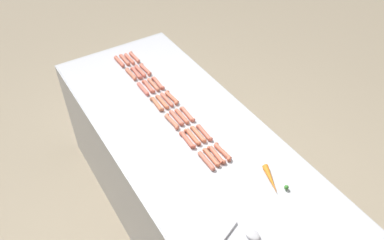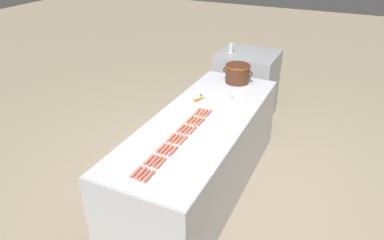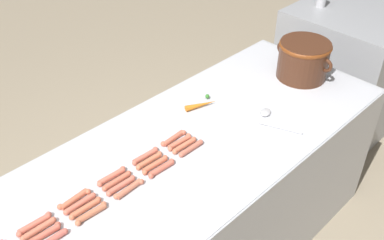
# 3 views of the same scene
# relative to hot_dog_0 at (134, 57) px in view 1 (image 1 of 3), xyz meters

# --- Properties ---
(ground_plane) EXTENTS (20.00, 20.00, 0.00)m
(ground_plane) POSITION_rel_hot_dog_0_xyz_m (0.08, 0.98, -0.84)
(ground_plane) COLOR gray
(griddle_counter) EXTENTS (0.85, 2.41, 0.83)m
(griddle_counter) POSITION_rel_hot_dog_0_xyz_m (0.08, 0.98, -0.43)
(griddle_counter) COLOR #ADAFB5
(griddle_counter) RESTS_ON ground_plane
(hot_dog_0) EXTENTS (0.03, 0.15, 0.02)m
(hot_dog_0) POSITION_rel_hot_dog_0_xyz_m (0.00, 0.00, 0.00)
(hot_dog_0) COLOR #CF6A54
(hot_dog_0) RESTS_ON griddle_counter
(hot_dog_1) EXTENTS (0.03, 0.15, 0.02)m
(hot_dog_1) POSITION_rel_hot_dog_0_xyz_m (0.00, 0.17, 0.00)
(hot_dog_1) COLOR #CE6953
(hot_dog_1) RESTS_ON griddle_counter
(hot_dog_2) EXTENTS (0.03, 0.15, 0.02)m
(hot_dog_2) POSITION_rel_hot_dog_0_xyz_m (0.00, 0.35, 0.00)
(hot_dog_2) COLOR #D36A54
(hot_dog_2) RESTS_ON griddle_counter
(hot_dog_3) EXTENTS (0.03, 0.15, 0.02)m
(hot_dog_3) POSITION_rel_hot_dog_0_xyz_m (0.00, 0.53, 0.00)
(hot_dog_3) COLOR #D36C4D
(hot_dog_3) RESTS_ON griddle_counter
(hot_dog_4) EXTENTS (0.03, 0.15, 0.02)m
(hot_dog_4) POSITION_rel_hot_dog_0_xyz_m (0.00, 0.71, 0.00)
(hot_dog_4) COLOR #D66C54
(hot_dog_4) RESTS_ON griddle_counter
(hot_dog_5) EXTENTS (0.03, 0.15, 0.02)m
(hot_dog_5) POSITION_rel_hot_dog_0_xyz_m (0.00, 0.89, 0.00)
(hot_dog_5) COLOR #CE6954
(hot_dog_5) RESTS_ON griddle_counter
(hot_dog_6) EXTENTS (0.03, 0.15, 0.02)m
(hot_dog_6) POSITION_rel_hot_dog_0_xyz_m (0.00, 1.07, 0.00)
(hot_dog_6) COLOR #D16A50
(hot_dog_6) RESTS_ON griddle_counter
(hot_dog_7) EXTENTS (0.03, 0.15, 0.02)m
(hot_dog_7) POSITION_rel_hot_dog_0_xyz_m (0.04, 0.00, 0.00)
(hot_dog_7) COLOR #D26650
(hot_dog_7) RESTS_ON griddle_counter
(hot_dog_8) EXTENTS (0.03, 0.15, 0.02)m
(hot_dog_8) POSITION_rel_hot_dog_0_xyz_m (0.04, 0.17, 0.00)
(hot_dog_8) COLOR #D66955
(hot_dog_8) RESTS_ON griddle_counter
(hot_dog_9) EXTENTS (0.03, 0.15, 0.02)m
(hot_dog_9) POSITION_rel_hot_dog_0_xyz_m (0.04, 0.35, 0.00)
(hot_dog_9) COLOR #CD6F53
(hot_dog_9) RESTS_ON griddle_counter
(hot_dog_10) EXTENTS (0.02, 0.15, 0.02)m
(hot_dog_10) POSITION_rel_hot_dog_0_xyz_m (0.04, 0.53, 0.00)
(hot_dog_10) COLOR #CF6A53
(hot_dog_10) RESTS_ON griddle_counter
(hot_dog_11) EXTENTS (0.03, 0.15, 0.02)m
(hot_dog_11) POSITION_rel_hot_dog_0_xyz_m (0.04, 0.71, 0.00)
(hot_dog_11) COLOR #CD684D
(hot_dog_11) RESTS_ON griddle_counter
(hot_dog_12) EXTENTS (0.03, 0.15, 0.02)m
(hot_dog_12) POSITION_rel_hot_dog_0_xyz_m (0.04, 0.89, 0.00)
(hot_dog_12) COLOR #D0724F
(hot_dog_12) RESTS_ON griddle_counter
(hot_dog_13) EXTENTS (0.03, 0.15, 0.02)m
(hot_dog_13) POSITION_rel_hot_dog_0_xyz_m (0.04, 1.07, 0.00)
(hot_dog_13) COLOR #D46D51
(hot_dog_13) RESTS_ON griddle_counter
(hot_dog_14) EXTENTS (0.03, 0.15, 0.02)m
(hot_dog_14) POSITION_rel_hot_dog_0_xyz_m (0.07, -0.01, 0.00)
(hot_dog_14) COLOR #CB6952
(hot_dog_14) RESTS_ON griddle_counter
(hot_dog_15) EXTENTS (0.03, 0.15, 0.02)m
(hot_dog_15) POSITION_rel_hot_dog_0_xyz_m (0.07, 0.18, 0.00)
(hot_dog_15) COLOR #CF6655
(hot_dog_15) RESTS_ON griddle_counter
(hot_dog_16) EXTENTS (0.03, 0.15, 0.02)m
(hot_dog_16) POSITION_rel_hot_dog_0_xyz_m (0.07, 0.35, 0.00)
(hot_dog_16) COLOR #CE644F
(hot_dog_16) RESTS_ON griddle_counter
(hot_dog_17) EXTENTS (0.03, 0.15, 0.02)m
(hot_dog_17) POSITION_rel_hot_dog_0_xyz_m (0.07, 0.53, 0.00)
(hot_dog_17) COLOR #D26F4D
(hot_dog_17) RESTS_ON griddle_counter
(hot_dog_18) EXTENTS (0.03, 0.15, 0.02)m
(hot_dog_18) POSITION_rel_hot_dog_0_xyz_m (0.07, 0.71, 0.00)
(hot_dog_18) COLOR #CF6C56
(hot_dog_18) RESTS_ON griddle_counter
(hot_dog_19) EXTENTS (0.03, 0.15, 0.02)m
(hot_dog_19) POSITION_rel_hot_dog_0_xyz_m (0.08, 0.89, 0.00)
(hot_dog_19) COLOR #D66E4C
(hot_dog_19) RESTS_ON griddle_counter
(hot_dog_20) EXTENTS (0.03, 0.15, 0.02)m
(hot_dog_20) POSITION_rel_hot_dog_0_xyz_m (0.07, 1.07, 0.00)
(hot_dog_20) COLOR #D37251
(hot_dog_20) RESTS_ON griddle_counter
(hot_dog_21) EXTENTS (0.03, 0.15, 0.02)m
(hot_dog_21) POSITION_rel_hot_dog_0_xyz_m (0.11, -0.01, 0.00)
(hot_dog_21) COLOR #CF634D
(hot_dog_21) RESTS_ON griddle_counter
(hot_dog_22) EXTENTS (0.03, 0.15, 0.02)m
(hot_dog_22) POSITION_rel_hot_dog_0_xyz_m (0.11, 0.17, 0.00)
(hot_dog_22) COLOR #D56D52
(hot_dog_22) RESTS_ON griddle_counter
(hot_dog_23) EXTENTS (0.03, 0.15, 0.02)m
(hot_dog_23) POSITION_rel_hot_dog_0_xyz_m (0.11, 0.36, 0.00)
(hot_dog_23) COLOR #D86454
(hot_dog_23) RESTS_ON griddle_counter
(hot_dog_24) EXTENTS (0.03, 0.15, 0.02)m
(hot_dog_24) POSITION_rel_hot_dog_0_xyz_m (0.11, 0.54, 0.00)
(hot_dog_24) COLOR #CB6F4D
(hot_dog_24) RESTS_ON griddle_counter
(hot_dog_25) EXTENTS (0.03, 0.15, 0.02)m
(hot_dog_25) POSITION_rel_hot_dog_0_xyz_m (0.11, 0.72, 0.00)
(hot_dog_25) COLOR #D27155
(hot_dog_25) RESTS_ON griddle_counter
(hot_dog_26) EXTENTS (0.03, 0.15, 0.02)m
(hot_dog_26) POSITION_rel_hot_dog_0_xyz_m (0.11, 0.89, 0.00)
(hot_dog_26) COLOR #D8654E
(hot_dog_26) RESTS_ON griddle_counter
(hot_dog_27) EXTENTS (0.02, 0.15, 0.02)m
(hot_dog_27) POSITION_rel_hot_dog_0_xyz_m (0.11, 1.07, 0.00)
(hot_dog_27) COLOR #CC6A53
(hot_dog_27) RESTS_ON griddle_counter
(serving_spoon) EXTENTS (0.26, 0.14, 0.02)m
(serving_spoon) POSITION_rel_hot_dog_0_xyz_m (0.22, 1.52, -0.00)
(serving_spoon) COLOR #B7B7BC
(serving_spoon) RESTS_ON griddle_counter
(carrot) EXTENTS (0.09, 0.18, 0.03)m
(carrot) POSITION_rel_hot_dog_0_xyz_m (-0.09, 1.35, 0.00)
(carrot) COLOR orange
(carrot) RESTS_ON griddle_counter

